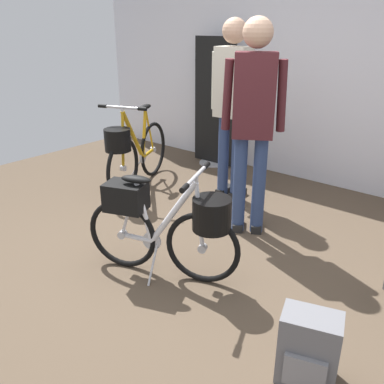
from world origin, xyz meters
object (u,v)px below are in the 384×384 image
object	(u,v)px
handbag_on_floor	(308,349)
visitor_browsing	(253,116)
visitor_near_wall	(232,100)
floor_banner_stand	(214,110)
folding_bike_foreground	(167,222)
display_bike_left	(134,151)

from	to	relation	value
handbag_on_floor	visitor_browsing	bearing A→B (deg)	133.18
visitor_near_wall	handbag_on_floor	xyz separation A→B (m)	(1.69, -1.73, -0.82)
floor_banner_stand	handbag_on_floor	world-z (taller)	floor_banner_stand
visitor_browsing	handbag_on_floor	size ratio (longest dim) A/B	4.45
visitor_near_wall	visitor_browsing	distance (m)	0.78
visitor_near_wall	folding_bike_foreground	bearing A→B (deg)	-71.20
handbag_on_floor	display_bike_left	bearing A→B (deg)	154.55
floor_banner_stand	folding_bike_foreground	bearing A→B (deg)	-60.06
folding_bike_foreground	handbag_on_floor	world-z (taller)	folding_bike_foreground
folding_bike_foreground	visitor_near_wall	world-z (taller)	visitor_near_wall
floor_banner_stand	display_bike_left	xyz separation A→B (m)	(-0.12, -1.26, -0.26)
visitor_near_wall	handbag_on_floor	distance (m)	2.55
floor_banner_stand	visitor_near_wall	xyz separation A→B (m)	(0.80, -0.78, 0.32)
visitor_browsing	visitor_near_wall	bearing A→B (deg)	137.01
visitor_near_wall	display_bike_left	bearing A→B (deg)	-152.20
display_bike_left	handbag_on_floor	size ratio (longest dim) A/B	3.31
floor_banner_stand	folding_bike_foreground	distance (m)	2.62
visitor_near_wall	handbag_on_floor	world-z (taller)	visitor_near_wall
folding_bike_foreground	visitor_browsing	size ratio (longest dim) A/B	0.62
display_bike_left	visitor_near_wall	distance (m)	1.19
floor_banner_stand	visitor_near_wall	world-z (taller)	visitor_near_wall
folding_bike_foreground	visitor_near_wall	bearing A→B (deg)	108.80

